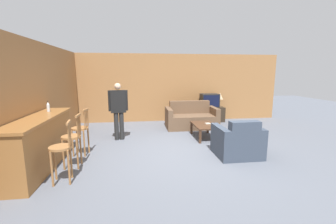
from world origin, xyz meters
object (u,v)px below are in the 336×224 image
(couch_far, at_px, (191,118))
(armchair_near, at_px, (238,142))
(bar_chair_mid, at_px, (72,140))
(bar_chair_far, at_px, (81,131))
(person_by_window, at_px, (118,108))
(book_on_table, at_px, (208,124))
(tv, at_px, (210,100))
(tv_unit, at_px, (209,114))
(table_lamp, at_px, (220,96))
(coffee_table, at_px, (204,126))
(bottle, at_px, (48,107))
(bar_chair_near, at_px, (62,152))

(couch_far, bearing_deg, armchair_near, -81.67)
(bar_chair_mid, xyz_separation_m, bar_chair_far, (-0.00, 0.69, 0.00))
(person_by_window, bearing_deg, book_on_table, -2.27)
(tv, height_order, person_by_window, person_by_window)
(bar_chair_mid, bearing_deg, tv_unit, 42.95)
(table_lamp, relative_size, person_by_window, 0.34)
(bar_chair_far, relative_size, tv_unit, 0.97)
(book_on_table, bearing_deg, tv_unit, 70.87)
(coffee_table, xyz_separation_m, bottle, (-3.88, -0.97, 0.80))
(armchair_near, height_order, coffee_table, armchair_near)
(couch_far, relative_size, tv, 2.55)
(bottle, bearing_deg, tv_unit, 33.52)
(table_lamp, bearing_deg, bottle, -148.64)
(armchair_near, distance_m, tv, 3.75)
(tv_unit, xyz_separation_m, tv, (0.00, -0.00, 0.54))
(person_by_window, bearing_deg, bar_chair_far, -124.98)
(armchair_near, xyz_separation_m, tv_unit, (0.52, 3.68, -0.04))
(bar_chair_mid, distance_m, armchair_near, 3.57)
(bar_chair_near, distance_m, tv_unit, 6.04)
(tv_unit, bearing_deg, table_lamp, 0.00)
(bar_chair_near, xyz_separation_m, tv_unit, (4.08, 4.45, -0.27))
(bar_chair_mid, relative_size, coffee_table, 1.02)
(couch_far, xyz_separation_m, table_lamp, (1.35, 0.88, 0.65))
(tv_unit, relative_size, table_lamp, 2.05)
(tv_unit, relative_size, person_by_window, 0.70)
(bar_chair_near, relative_size, bottle, 4.56)
(bar_chair_near, distance_m, bar_chair_mid, 0.65)
(bar_chair_near, bearing_deg, person_by_window, 72.44)
(bar_chair_far, distance_m, tv_unit, 5.14)
(armchair_near, bearing_deg, bar_chair_mid, -178.08)
(bar_chair_near, distance_m, person_by_window, 2.60)
(table_lamp, distance_m, person_by_window, 4.22)
(table_lamp, bearing_deg, tv_unit, 180.00)
(coffee_table, distance_m, book_on_table, 0.15)
(bar_chair_far, xyz_separation_m, person_by_window, (0.78, 1.11, 0.35))
(table_lamp, bearing_deg, bar_chair_far, -145.34)
(bar_chair_mid, xyz_separation_m, person_by_window, (0.78, 1.80, 0.35))
(bottle, bearing_deg, armchair_near, -7.45)
(bar_chair_mid, height_order, couch_far, bar_chair_mid)
(bar_chair_far, bearing_deg, book_on_table, 16.71)
(bar_chair_far, height_order, coffee_table, bar_chair_far)
(tv, bearing_deg, tv_unit, 90.00)
(couch_far, height_order, tv, tv)
(person_by_window, bearing_deg, tv_unit, 31.14)
(armchair_near, bearing_deg, table_lamp, 75.75)
(bar_chair_near, height_order, armchair_near, bar_chair_near)
(armchair_near, height_order, book_on_table, armchair_near)
(armchair_near, relative_size, coffee_table, 0.91)
(tv, xyz_separation_m, person_by_window, (-3.31, -1.99, 0.08))
(bar_chair_far, xyz_separation_m, armchair_near, (3.56, -0.57, -0.23))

